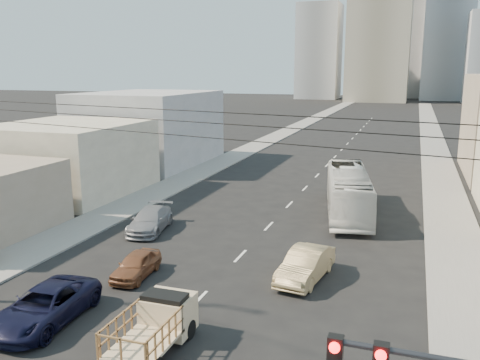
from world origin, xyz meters
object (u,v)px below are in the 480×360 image
Objects in this scene: sedan_tan at (306,265)px; navy_pickup at (45,306)px; city_bus at (348,192)px; sedan_grey at (150,220)px; flatbed_pickup at (155,323)px; sedan_brown at (136,265)px.

navy_pickup is at bearing -131.21° from sedan_tan.
sedan_grey is (-11.81, -8.34, -0.94)m from city_bus.
flatbed_pickup is 14.91m from sedan_grey.
navy_pickup reaches higher than sedan_grey.
sedan_tan is 12.24m from sedan_grey.
sedan_tan reaches higher than sedan_grey.
city_bus is (4.48, 21.32, 0.57)m from flatbed_pickup.
navy_pickup reaches higher than sedan_brown.
sedan_grey is at bearing 109.40° from sedan_brown.
sedan_brown is 8.64m from sedan_tan.
city_bus is at bearing 56.29° from sedan_brown.
flatbed_pickup is 0.81× the size of navy_pickup.
city_bus reaches higher than sedan_grey.
navy_pickup is 23.14m from city_bus.
sedan_brown is at bearing -129.74° from city_bus.
navy_pickup is 1.46× the size of sedan_brown.
city_bus is 12.98m from sedan_tan.
sedan_brown is 0.74× the size of sedan_grey.
sedan_tan is at bearing 12.39° from sedan_brown.
navy_pickup is 1.08× the size of sedan_grey.
flatbed_pickup reaches higher than sedan_grey.
sedan_grey is at bearing 95.84° from navy_pickup.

